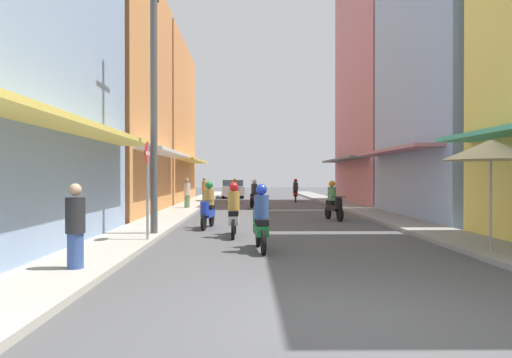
% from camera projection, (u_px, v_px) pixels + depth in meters
% --- Properties ---
extents(ground_plane, '(94.06, 94.06, 0.00)m').
position_uv_depth(ground_plane, '(271.00, 211.00, 22.88)').
color(ground_plane, '#4C4C4F').
extents(sidewalk_left, '(1.69, 50.75, 0.12)m').
position_uv_depth(sidewalk_left, '(182.00, 210.00, 22.79)').
color(sidewalk_left, '#ADA89E').
rests_on(sidewalk_left, ground).
extents(sidewalk_right, '(1.69, 50.75, 0.12)m').
position_uv_depth(sidewalk_right, '(359.00, 210.00, 22.96)').
color(sidewalk_right, gray).
rests_on(sidewalk_right, ground).
extents(building_left_mid, '(7.05, 9.07, 10.72)m').
position_uv_depth(building_left_mid, '(89.00, 96.00, 20.32)').
color(building_left_mid, '#D88C4C').
rests_on(building_left_mid, ground).
extents(building_left_far, '(7.05, 10.60, 10.62)m').
position_uv_depth(building_left_far, '(142.00, 124.00, 30.58)').
color(building_left_far, '#D88C4C').
rests_on(building_left_far, ground).
extents(building_right_mid, '(7.05, 8.80, 11.06)m').
position_uv_depth(building_right_mid, '(476.00, 86.00, 18.86)').
color(building_right_mid, '#8CA5CC').
rests_on(building_right_mid, ground).
extents(building_right_far, '(7.05, 10.16, 17.32)m').
position_uv_depth(building_right_far, '(398.00, 67.00, 28.64)').
color(building_right_far, '#B7727F').
rests_on(building_right_far, ground).
extents(motorbike_black, '(0.61, 1.79, 1.58)m').
position_uv_depth(motorbike_black, '(334.00, 202.00, 18.06)').
color(motorbike_black, black).
rests_on(motorbike_black, ground).
extents(motorbike_white, '(0.55, 1.81, 1.58)m').
position_uv_depth(motorbike_white, '(234.00, 212.00, 13.12)').
color(motorbike_white, black).
rests_on(motorbike_white, ground).
extents(motorbike_maroon, '(0.74, 1.75, 1.58)m').
position_uv_depth(motorbike_maroon, '(255.00, 195.00, 25.46)').
color(motorbike_maroon, black).
rests_on(motorbike_maroon, ground).
extents(motorbike_silver, '(0.64, 1.78, 1.58)m').
position_uv_depth(motorbike_silver, '(235.00, 191.00, 32.69)').
color(motorbike_silver, black).
rests_on(motorbike_silver, ground).
extents(motorbike_red, '(0.55, 1.81, 1.58)m').
position_uv_depth(motorbike_red, '(296.00, 192.00, 30.93)').
color(motorbike_red, black).
rests_on(motorbike_red, ground).
extents(motorbike_blue, '(0.55, 1.80, 1.58)m').
position_uv_depth(motorbike_blue, '(208.00, 207.00, 15.22)').
color(motorbike_blue, black).
rests_on(motorbike_blue, ground).
extents(motorbike_green, '(0.55, 1.81, 1.58)m').
position_uv_depth(motorbike_green, '(261.00, 221.00, 10.64)').
color(motorbike_green, black).
rests_on(motorbike_green, ground).
extents(parked_car, '(2.02, 4.21, 1.45)m').
position_uv_depth(parked_car, '(232.00, 189.00, 36.59)').
color(parked_car, silver).
rests_on(parked_car, ground).
extents(pedestrian_crossing, '(0.34, 0.34, 1.67)m').
position_uv_depth(pedestrian_crossing, '(204.00, 190.00, 30.49)').
color(pedestrian_crossing, '#598C59').
rests_on(pedestrian_crossing, ground).
extents(pedestrian_far, '(0.34, 0.34, 1.64)m').
position_uv_depth(pedestrian_far, '(187.00, 194.00, 23.51)').
color(pedestrian_far, '#598C59').
rests_on(pedestrian_far, ground).
extents(pedestrian_midway, '(0.34, 0.34, 1.63)m').
position_uv_depth(pedestrian_midway, '(75.00, 229.00, 8.02)').
color(pedestrian_midway, '#334C8C').
rests_on(pedestrian_midway, ground).
extents(vendor_umbrella, '(2.04, 2.04, 2.56)m').
position_uv_depth(vendor_umbrella, '(491.00, 150.00, 9.93)').
color(vendor_umbrella, '#99999E').
rests_on(vendor_umbrella, ground).
extents(utility_pole, '(0.20, 1.20, 7.60)m').
position_uv_depth(utility_pole, '(154.00, 102.00, 12.98)').
color(utility_pole, '#4C4C4F').
rests_on(utility_pole, ground).
extents(street_sign_no_entry, '(0.07, 0.60, 2.65)m').
position_uv_depth(street_sign_no_entry, '(148.00, 178.00, 11.70)').
color(street_sign_no_entry, gray).
rests_on(street_sign_no_entry, ground).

